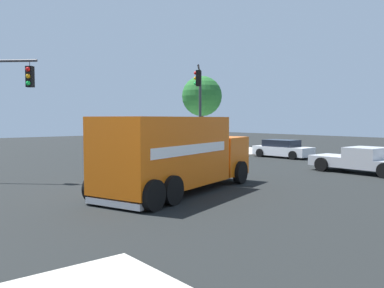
{
  "coord_description": "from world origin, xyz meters",
  "views": [
    {
      "loc": [
        11.08,
        14.12,
        2.89
      ],
      "look_at": [
        0.72,
        1.58,
        1.86
      ],
      "focal_mm": 37.95,
      "sensor_mm": 36.0,
      "label": 1
    }
  ],
  "objects_px": {
    "delivery_truck": "(175,153)",
    "traffic_light_primary": "(199,99)",
    "pedestrian_near_corner": "(209,139)",
    "pickup_silver": "(362,159)",
    "shade_tree_near": "(202,96)",
    "sedan_white": "(283,149)"
  },
  "relations": [
    {
      "from": "delivery_truck",
      "to": "traffic_light_primary",
      "type": "height_order",
      "value": "traffic_light_primary"
    },
    {
      "from": "delivery_truck",
      "to": "pedestrian_near_corner",
      "type": "distance_m",
      "value": 18.97
    },
    {
      "from": "pickup_silver",
      "to": "shade_tree_near",
      "type": "height_order",
      "value": "shade_tree_near"
    },
    {
      "from": "traffic_light_primary",
      "to": "shade_tree_near",
      "type": "height_order",
      "value": "shade_tree_near"
    },
    {
      "from": "traffic_light_primary",
      "to": "pedestrian_near_corner",
      "type": "bearing_deg",
      "value": -137.56
    },
    {
      "from": "pickup_silver",
      "to": "delivery_truck",
      "type": "bearing_deg",
      "value": -9.42
    },
    {
      "from": "pickup_silver",
      "to": "shade_tree_near",
      "type": "distance_m",
      "value": 18.3
    },
    {
      "from": "delivery_truck",
      "to": "sedan_white",
      "type": "bearing_deg",
      "value": -156.89
    },
    {
      "from": "delivery_truck",
      "to": "pedestrian_near_corner",
      "type": "bearing_deg",
      "value": -136.04
    },
    {
      "from": "sedan_white",
      "to": "shade_tree_near",
      "type": "height_order",
      "value": "shade_tree_near"
    },
    {
      "from": "delivery_truck",
      "to": "shade_tree_near",
      "type": "relative_size",
      "value": 1.25
    },
    {
      "from": "shade_tree_near",
      "to": "delivery_truck",
      "type": "bearing_deg",
      "value": 46.32
    },
    {
      "from": "traffic_light_primary",
      "to": "sedan_white",
      "type": "xyz_separation_m",
      "value": [
        -6.37,
        2.05,
        -3.58
      ]
    },
    {
      "from": "sedan_white",
      "to": "traffic_light_primary",
      "type": "bearing_deg",
      "value": -17.8
    },
    {
      "from": "shade_tree_near",
      "to": "pickup_silver",
      "type": "bearing_deg",
      "value": 77.41
    },
    {
      "from": "pickup_silver",
      "to": "shade_tree_near",
      "type": "bearing_deg",
      "value": -102.59
    },
    {
      "from": "delivery_truck",
      "to": "traffic_light_primary",
      "type": "xyz_separation_m",
      "value": [
        -8.38,
        -8.34,
        2.68
      ]
    },
    {
      "from": "delivery_truck",
      "to": "pedestrian_near_corner",
      "type": "height_order",
      "value": "delivery_truck"
    },
    {
      "from": "pickup_silver",
      "to": "pedestrian_near_corner",
      "type": "height_order",
      "value": "pedestrian_near_corner"
    },
    {
      "from": "delivery_truck",
      "to": "traffic_light_primary",
      "type": "bearing_deg",
      "value": -135.13
    },
    {
      "from": "sedan_white",
      "to": "pedestrian_near_corner",
      "type": "relative_size",
      "value": 2.53
    },
    {
      "from": "delivery_truck",
      "to": "pickup_silver",
      "type": "height_order",
      "value": "delivery_truck"
    }
  ]
}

